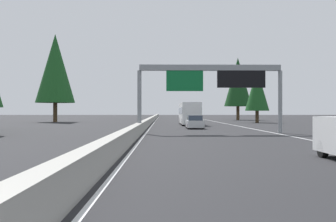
% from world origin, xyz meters
% --- Properties ---
extents(ground_plane, '(320.00, 320.00, 0.00)m').
position_xyz_m(ground_plane, '(60.00, 0.00, 0.00)').
color(ground_plane, '#262628').
extents(median_barrier, '(180.00, 0.56, 0.90)m').
position_xyz_m(median_barrier, '(80.00, 0.30, 0.45)').
color(median_barrier, '#9E9B93').
rests_on(median_barrier, ground).
extents(shoulder_stripe_right, '(160.00, 0.16, 0.01)m').
position_xyz_m(shoulder_stripe_right, '(70.00, -11.52, 0.01)').
color(shoulder_stripe_right, silver).
rests_on(shoulder_stripe_right, ground).
extents(shoulder_stripe_median, '(160.00, 0.16, 0.01)m').
position_xyz_m(shoulder_stripe_median, '(70.00, -0.25, 0.01)').
color(shoulder_stripe_median, silver).
rests_on(shoulder_stripe_median, ground).
extents(sign_gantry_overhead, '(0.50, 12.68, 5.97)m').
position_xyz_m(sign_gantry_overhead, '(32.70, -6.04, 4.75)').
color(sign_gantry_overhead, gray).
rests_on(sign_gantry_overhead, ground).
extents(sedan_near_center, '(4.40, 1.80, 1.47)m').
position_xyz_m(sedan_near_center, '(42.11, -5.26, 0.68)').
color(sedan_near_center, silver).
rests_on(sedan_near_center, ground).
extents(bus_near_right, '(11.50, 2.55, 3.10)m').
position_xyz_m(bus_near_right, '(54.54, -5.50, 1.72)').
color(bus_near_right, white).
rests_on(bus_near_right, ground).
extents(sedan_far_left, '(4.40, 1.80, 1.47)m').
position_xyz_m(sedan_far_left, '(92.88, -9.12, 0.68)').
color(sedan_far_left, black).
rests_on(sedan_far_left, ground).
extents(conifer_right_mid, '(4.05, 4.05, 9.21)m').
position_xyz_m(conifer_right_mid, '(65.20, -17.70, 5.59)').
color(conifer_right_mid, '#4C3823').
rests_on(conifer_right_mid, ground).
extents(conifer_right_far, '(6.14, 6.14, 13.96)m').
position_xyz_m(conifer_right_far, '(86.87, -18.54, 8.49)').
color(conifer_right_far, '#4C3823').
rests_on(conifer_right_far, ground).
extents(conifer_left_mid, '(6.96, 6.96, 15.81)m').
position_xyz_m(conifer_left_mid, '(69.63, 17.55, 9.62)').
color(conifer_left_mid, '#4C3823').
rests_on(conifer_left_mid, ground).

